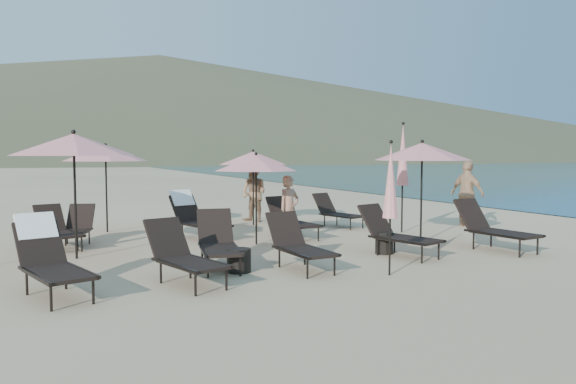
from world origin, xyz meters
name	(u,v)px	position (x,y,z in m)	size (l,w,h in m)	color
ground	(355,263)	(0.00, 0.00, 0.00)	(800.00, 800.00, 0.00)	#D6BA8C
volcanic_headland	(180,109)	(71.37, 302.62, 26.49)	(690.00, 690.00, 55.00)	brown
lounger_0	(50,257)	(-5.21, -0.09, 0.54)	(1.11, 1.92, 1.13)	black
lounger_1	(184,255)	(-3.29, -0.25, 0.45)	(1.07, 1.80, 0.97)	black
lounger_2	(218,242)	(-2.41, 0.73, 0.46)	(0.96, 1.81, 0.99)	black
lounger_3	(299,244)	(-1.15, 0.03, 0.44)	(0.70, 1.68, 0.95)	black
lounger_4	(397,233)	(1.16, 0.34, 0.46)	(1.10, 1.82, 0.98)	black
lounger_5	(493,227)	(3.40, 0.04, 0.49)	(0.90, 1.87, 1.04)	black
lounger_6	(57,229)	(-4.94, 4.07, 0.43)	(1.00, 1.68, 0.91)	black
lounger_7	(75,227)	(-4.57, 4.27, 0.41)	(1.04, 1.63, 0.88)	black
lounger_8	(196,216)	(-1.88, 4.18, 0.54)	(1.17, 1.94, 1.14)	black
lounger_9	(291,219)	(0.27, 3.38, 0.45)	(0.80, 1.73, 0.96)	black
lounger_10	(337,211)	(2.27, 4.69, 0.42)	(1.01, 1.67, 0.90)	black
umbrella_open_0	(74,145)	(-4.66, 2.67, 2.20)	(2.31, 2.31, 2.49)	black
umbrella_open_1	(256,163)	(-0.87, 2.80, 1.82)	(1.92, 1.92, 2.06)	black
umbrella_open_2	(422,152)	(2.62, 1.45, 2.07)	(2.18, 2.18, 2.35)	black
umbrella_open_3	(106,154)	(-3.67, 6.24, 2.03)	(2.13, 2.13, 2.30)	black
umbrella_open_4	(253,158)	(0.28, 5.96, 1.90)	(2.00, 2.00, 2.15)	black
umbrella_closed_0	(391,182)	(-0.01, -1.09, 1.57)	(0.26, 0.26, 2.26)	black
umbrella_closed_1	(403,156)	(3.24, 3.02, 1.97)	(0.33, 0.33, 2.83)	black
side_table_0	(239,260)	(-2.22, 0.19, 0.20)	(0.42, 0.42, 0.41)	black
side_table_1	(384,243)	(1.06, 0.63, 0.22)	(0.37, 0.37, 0.45)	black
beachgoer_a	(289,208)	(-0.01, 2.92, 0.76)	(0.56, 0.36, 1.52)	#A9775C
beachgoer_b	(254,193)	(0.57, 6.68, 0.86)	(0.83, 0.65, 1.72)	#976F4E
beachgoer_c	(467,194)	(5.53, 3.16, 0.91)	(1.07, 0.45, 1.83)	tan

